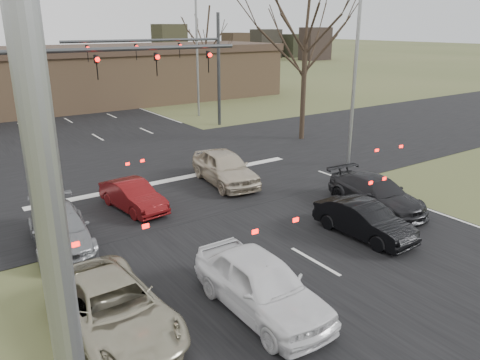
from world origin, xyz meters
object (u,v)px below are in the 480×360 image
object	(u,v)px
car_grey_ahead	(60,229)
building	(66,77)
car_charcoal_sedan	(376,193)
car_red_ahead	(133,196)
car_silver_suv	(113,308)
mast_arm_near	(46,81)
streetlight_right_far	(195,46)
streetlight_left	(92,295)
car_silver_ahead	(225,167)
car_white_sedan	(261,284)
car_black_hatch	(364,220)
mast_arm_far	(184,58)
streetlight_right_near	(354,58)

from	to	relation	value
car_grey_ahead	building	bearing A→B (deg)	80.53
car_charcoal_sedan	car_red_ahead	size ratio (longest dim) A/B	1.27
car_charcoal_sedan	car_silver_suv	bearing A→B (deg)	-164.95
mast_arm_near	streetlight_right_far	distance (m)	20.20
car_silver_suv	car_charcoal_sedan	xyz separation A→B (m)	(11.67, 1.76, 0.00)
streetlight_left	car_silver_ahead	bearing A→B (deg)	54.83
streetlight_left	car_silver_ahead	xyz separation A→B (m)	(10.69, 15.18, -4.80)
streetlight_left	car_grey_ahead	distance (m)	13.85
streetlight_left	mast_arm_near	bearing A→B (deg)	78.07
car_silver_ahead	car_white_sedan	bearing A→B (deg)	-109.87
car_white_sedan	car_black_hatch	bearing A→B (deg)	15.85
streetlight_right_far	streetlight_left	bearing A→B (deg)	-120.34
streetlight_left	car_silver_suv	size ratio (longest dim) A/B	2.09
car_white_sedan	car_silver_ahead	size ratio (longest dim) A/B	0.98
mast_arm_far	streetlight_right_far	xyz separation A→B (m)	(3.14, 4.00, 0.57)
streetlight_right_far	car_silver_ahead	size ratio (longest dim) A/B	2.16
mast_arm_near	car_white_sedan	bearing A→B (deg)	-78.66
mast_arm_far	car_charcoal_sedan	bearing A→B (deg)	-93.23
building	car_grey_ahead	distance (m)	30.53
car_red_ahead	car_white_sedan	bearing A→B (deg)	-97.56
car_black_hatch	mast_arm_far	bearing A→B (deg)	77.66
car_black_hatch	car_charcoal_sedan	world-z (taller)	car_charcoal_sedan
mast_arm_near	car_silver_suv	xyz separation A→B (m)	(-1.27, -9.81, -4.41)
streetlight_right_far	car_charcoal_sedan	xyz separation A→B (m)	(-4.16, -22.05, -4.92)
streetlight_right_near	car_grey_ahead	distance (m)	15.98
building	car_silver_suv	xyz separation A→B (m)	(-8.50, -34.81, -2.00)
streetlight_right_near	car_silver_ahead	distance (m)	8.53
car_white_sedan	car_grey_ahead	world-z (taller)	car_white_sedan
mast_arm_near	streetlight_right_near	world-z (taller)	streetlight_right_near
car_silver_suv	streetlight_left	bearing A→B (deg)	-109.43
streetlight_right_near	car_black_hatch	size ratio (longest dim) A/B	2.64
streetlight_right_far	car_grey_ahead	xyz separation A→B (m)	(-15.64, -18.31, -4.94)
mast_arm_near	streetlight_left	world-z (taller)	streetlight_left
building	car_silver_suv	world-z (taller)	building
mast_arm_near	streetlight_left	xyz separation A→B (m)	(-3.59, -17.00, 0.51)
building	car_black_hatch	xyz separation A→B (m)	(0.73, -34.55, -2.04)
car_black_hatch	car_charcoal_sedan	distance (m)	2.86
car_black_hatch	car_red_ahead	distance (m)	9.08
car_black_hatch	car_silver_ahead	bearing A→B (deg)	94.02
mast_arm_far	car_grey_ahead	bearing A→B (deg)	-131.15
car_silver_suv	car_charcoal_sedan	size ratio (longest dim) A/B	1.04
mast_arm_far	car_black_hatch	world-z (taller)	mast_arm_far
streetlight_right_near	car_silver_suv	distance (m)	17.47
mast_arm_far	car_grey_ahead	world-z (taller)	mast_arm_far
car_charcoal_sedan	streetlight_right_far	bearing A→B (deg)	85.79
mast_arm_near	car_grey_ahead	size ratio (longest dim) A/B	2.74
car_silver_ahead	car_black_hatch	bearing A→B (deg)	-75.86
car_silver_suv	car_black_hatch	xyz separation A→B (m)	(9.23, 0.25, -0.04)
car_charcoal_sedan	car_silver_ahead	size ratio (longest dim) A/B	0.99
car_silver_ahead	mast_arm_near	bearing A→B (deg)	173.37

